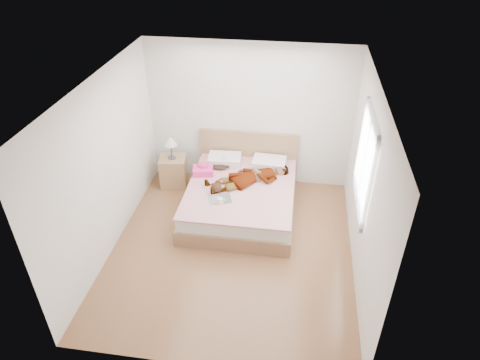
{
  "coord_description": "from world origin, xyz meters",
  "views": [
    {
      "loc": [
        0.83,
        -4.81,
        4.47
      ],
      "look_at": [
        0.0,
        0.85,
        0.7
      ],
      "focal_mm": 32.0,
      "sensor_mm": 36.0,
      "label": 1
    }
  ],
  "objects_px": {
    "phone": "(224,157)",
    "bed": "(242,195)",
    "nightstand": "(173,169)",
    "woman": "(250,175)",
    "magazine": "(220,199)",
    "coffee_mug": "(220,201)",
    "towel": "(203,169)",
    "plush_toy": "(217,187)"
  },
  "relations": [
    {
      "from": "bed",
      "to": "plush_toy",
      "type": "xyz_separation_m",
      "value": [
        -0.37,
        -0.27,
        0.31
      ]
    },
    {
      "from": "woman",
      "to": "coffee_mug",
      "type": "relative_size",
      "value": 11.1
    },
    {
      "from": "towel",
      "to": "plush_toy",
      "type": "bearing_deg",
      "value": -55.94
    },
    {
      "from": "coffee_mug",
      "to": "nightstand",
      "type": "height_order",
      "value": "nightstand"
    },
    {
      "from": "woman",
      "to": "plush_toy",
      "type": "relative_size",
      "value": 5.43
    },
    {
      "from": "phone",
      "to": "nightstand",
      "type": "bearing_deg",
      "value": 146.05
    },
    {
      "from": "coffee_mug",
      "to": "nightstand",
      "type": "bearing_deg",
      "value": 133.71
    },
    {
      "from": "magazine",
      "to": "coffee_mug",
      "type": "bearing_deg",
      "value": -74.02
    },
    {
      "from": "towel",
      "to": "nightstand",
      "type": "xyz_separation_m",
      "value": [
        -0.64,
        0.32,
        -0.25
      ]
    },
    {
      "from": "magazine",
      "to": "nightstand",
      "type": "relative_size",
      "value": 0.46
    },
    {
      "from": "woman",
      "to": "bed",
      "type": "relative_size",
      "value": 0.72
    },
    {
      "from": "phone",
      "to": "bed",
      "type": "distance_m",
      "value": 0.76
    },
    {
      "from": "coffee_mug",
      "to": "plush_toy",
      "type": "bearing_deg",
      "value": 110.25
    },
    {
      "from": "magazine",
      "to": "coffee_mug",
      "type": "relative_size",
      "value": 3.43
    },
    {
      "from": "woman",
      "to": "towel",
      "type": "xyz_separation_m",
      "value": [
        -0.83,
        0.11,
        -0.03
      ]
    },
    {
      "from": "phone",
      "to": "coffee_mug",
      "type": "relative_size",
      "value": 0.72
    },
    {
      "from": "woman",
      "to": "coffee_mug",
      "type": "distance_m",
      "value": 0.81
    },
    {
      "from": "nightstand",
      "to": "coffee_mug",
      "type": "bearing_deg",
      "value": -46.29
    },
    {
      "from": "bed",
      "to": "nightstand",
      "type": "xyz_separation_m",
      "value": [
        -1.35,
        0.55,
        0.05
      ]
    },
    {
      "from": "coffee_mug",
      "to": "nightstand",
      "type": "xyz_separation_m",
      "value": [
        -1.1,
        1.15,
        -0.23
      ]
    },
    {
      "from": "woman",
      "to": "bed",
      "type": "distance_m",
      "value": 0.38
    },
    {
      "from": "plush_toy",
      "to": "nightstand",
      "type": "distance_m",
      "value": 1.3
    },
    {
      "from": "towel",
      "to": "plush_toy",
      "type": "distance_m",
      "value": 0.6
    },
    {
      "from": "bed",
      "to": "nightstand",
      "type": "relative_size",
      "value": 2.09
    },
    {
      "from": "phone",
      "to": "coffee_mug",
      "type": "bearing_deg",
      "value": -115.38
    },
    {
      "from": "magazine",
      "to": "nightstand",
      "type": "bearing_deg",
      "value": 135.63
    },
    {
      "from": "towel",
      "to": "coffee_mug",
      "type": "bearing_deg",
      "value": -61.05
    },
    {
      "from": "magazine",
      "to": "nightstand",
      "type": "distance_m",
      "value": 1.51
    },
    {
      "from": "nightstand",
      "to": "woman",
      "type": "bearing_deg",
      "value": -16.4
    },
    {
      "from": "bed",
      "to": "magazine",
      "type": "distance_m",
      "value": 0.62
    },
    {
      "from": "magazine",
      "to": "nightstand",
      "type": "height_order",
      "value": "nightstand"
    },
    {
      "from": "woman",
      "to": "nightstand",
      "type": "bearing_deg",
      "value": -138.47
    },
    {
      "from": "phone",
      "to": "magazine",
      "type": "xyz_separation_m",
      "value": [
        0.1,
        -1.01,
        -0.18
      ]
    },
    {
      "from": "towel",
      "to": "magazine",
      "type": "height_order",
      "value": "towel"
    },
    {
      "from": "magazine",
      "to": "woman",
      "type": "bearing_deg",
      "value": 57.01
    },
    {
      "from": "phone",
      "to": "bed",
      "type": "xyz_separation_m",
      "value": [
        0.38,
        -0.52,
        -0.42
      ]
    },
    {
      "from": "woman",
      "to": "magazine",
      "type": "height_order",
      "value": "woman"
    },
    {
      "from": "towel",
      "to": "nightstand",
      "type": "bearing_deg",
      "value": 153.38
    },
    {
      "from": "bed",
      "to": "coffee_mug",
      "type": "bearing_deg",
      "value": -112.41
    },
    {
      "from": "phone",
      "to": "bed",
      "type": "relative_size",
      "value": 0.05
    },
    {
      "from": "magazine",
      "to": "coffee_mug",
      "type": "height_order",
      "value": "coffee_mug"
    },
    {
      "from": "woman",
      "to": "phone",
      "type": "relative_size",
      "value": 15.44
    }
  ]
}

